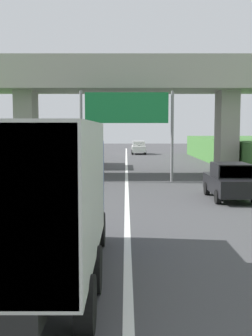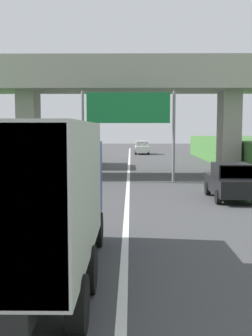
# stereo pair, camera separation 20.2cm
# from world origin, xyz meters

# --- Properties ---
(lane_centre_stripe) EXTENTS (0.20, 96.91, 0.01)m
(lane_centre_stripe) POSITION_xyz_m (0.00, 28.46, 0.00)
(lane_centre_stripe) COLOR white
(lane_centre_stripe) RESTS_ON ground
(overpass_bridge) EXTENTS (40.00, 4.80, 8.17)m
(overpass_bridge) POSITION_xyz_m (0.00, 35.57, 6.21)
(overpass_bridge) COLOR #9E998E
(overpass_bridge) RESTS_ON ground
(overhead_highway_sign) EXTENTS (5.88, 0.18, 5.67)m
(overhead_highway_sign) POSITION_xyz_m (0.00, 31.87, 4.22)
(overhead_highway_sign) COLOR slate
(overhead_highway_sign) RESTS_ON ground
(truck_blue) EXTENTS (2.44, 7.30, 3.44)m
(truck_blue) POSITION_xyz_m (-1.76, 14.40, 1.93)
(truck_blue) COLOR black
(truck_blue) RESTS_ON ground
(truck_orange) EXTENTS (2.44, 7.30, 3.44)m
(truck_orange) POSITION_xyz_m (-4.84, 42.70, 1.93)
(truck_orange) COLOR black
(truck_orange) RESTS_ON ground
(car_black) EXTENTS (1.86, 4.10, 1.72)m
(car_black) POSITION_xyz_m (4.84, 25.09, 0.86)
(car_black) COLOR black
(car_black) RESTS_ON ground
(car_white) EXTENTS (1.86, 4.10, 1.72)m
(car_white) POSITION_xyz_m (1.62, 60.47, 0.86)
(car_white) COLOR silver
(car_white) RESTS_ON ground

